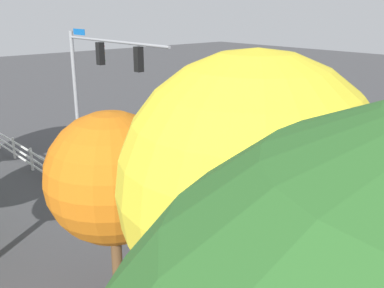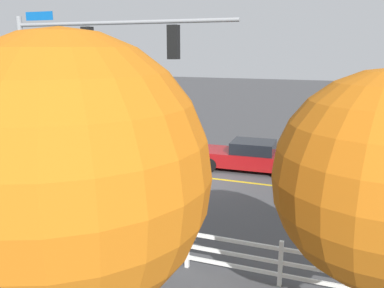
{
  "view_description": "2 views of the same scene",
  "coord_description": "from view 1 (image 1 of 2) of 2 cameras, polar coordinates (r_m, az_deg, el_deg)",
  "views": [
    {
      "loc": [
        -15.26,
        14.6,
        7.69
      ],
      "look_at": [
        0.98,
        0.43,
        1.0
      ],
      "focal_mm": 41.29,
      "sensor_mm": 36.0,
      "label": 1
    },
    {
      "loc": [
        -5.2,
        15.77,
        5.49
      ],
      "look_at": [
        0.32,
        1.04,
        1.74
      ],
      "focal_mm": 37.28,
      "sensor_mm": 36.0,
      "label": 2
    }
  ],
  "objects": [
    {
      "name": "pedestrian",
      "position": [
        22.84,
        -14.18,
        -0.51
      ],
      "size": [
        0.41,
        0.47,
        1.69
      ],
      "rotation": [
        0.0,
        0.0,
        5.84
      ],
      "color": "#191E3F",
      "rests_on": "ground_plane"
    },
    {
      "name": "tree_1",
      "position": [
        11.57,
        -10.26,
        -4.3
      ],
      "size": [
        3.47,
        3.47,
        5.24
      ],
      "color": "brown",
      "rests_on": "ground_plane"
    },
    {
      "name": "white_rail_fence",
      "position": [
        16.01,
        -8.81,
        -9.24
      ],
      "size": [
        26.1,
        0.1,
        1.15
      ],
      "color": "white",
      "rests_on": "ground_plane"
    },
    {
      "name": "car_2",
      "position": [
        22.6,
        8.33,
        -1.07
      ],
      "size": [
        4.72,
        2.02,
        1.38
      ],
      "rotation": [
        0.0,
        0.0,
        6.32
      ],
      "color": "maroon",
      "rests_on": "ground_plane"
    },
    {
      "name": "signal_assembly",
      "position": [
        21.25,
        -12.27,
        8.93
      ],
      "size": [
        7.9,
        0.38,
        6.71
      ],
      "color": "gray",
      "rests_on": "ground_plane"
    },
    {
      "name": "car_1",
      "position": [
        19.66,
        20.73,
        -4.81
      ],
      "size": [
        4.33,
        2.01,
        1.4
      ],
      "rotation": [
        0.0,
        0.0,
        6.25
      ],
      "color": "#0C4C2D",
      "rests_on": "ground_plane"
    },
    {
      "name": "car_3",
      "position": [
        15.9,
        18.84,
        -10.05
      ],
      "size": [
        4.34,
        2.21,
        1.29
      ],
      "rotation": [
        0.0,
        0.0,
        3.19
      ],
      "color": "black",
      "rests_on": "ground_plane"
    },
    {
      "name": "ground_plane",
      "position": [
        22.47,
        2.47,
        -2.77
      ],
      "size": [
        120.0,
        120.0,
        0.0
      ],
      "primitive_type": "plane",
      "color": "#444447"
    },
    {
      "name": "tree_3",
      "position": [
        6.51,
        7.75,
        -5.69
      ],
      "size": [
        3.94,
        3.94,
        7.18
      ],
      "color": "brown",
      "rests_on": "ground_plane"
    },
    {
      "name": "lane_center_stripe",
      "position": [
        19.97,
        10.43,
        -5.68
      ],
      "size": [
        28.0,
        0.16,
        0.01
      ],
      "primitive_type": "cube",
      "color": "gold",
      "rests_on": "ground_plane"
    }
  ]
}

